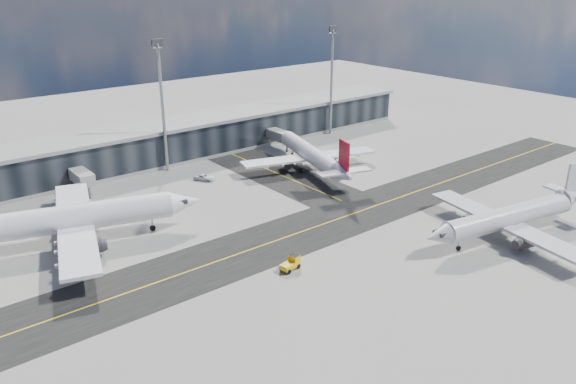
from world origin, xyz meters
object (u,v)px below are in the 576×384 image
object	(u,v)px
airliner_near	(511,216)
airliner_af	(63,220)
baggage_tug	(291,263)
airliner_redtail	(312,155)
service_van	(204,177)

from	to	relation	value
airliner_near	airliner_af	bearing A→B (deg)	64.40
airliner_near	baggage_tug	bearing A→B (deg)	79.24
airliner_redtail	baggage_tug	xyz separation A→B (m)	(-32.06, -32.26, -2.61)
airliner_redtail	baggage_tug	distance (m)	45.55
airliner_redtail	service_van	distance (m)	24.51
airliner_redtail	service_van	bearing A→B (deg)	172.87
airliner_af	airliner_near	bearing A→B (deg)	70.61
airliner_af	service_van	bearing A→B (deg)	127.15
baggage_tug	service_van	size ratio (longest dim) A/B	0.77
airliner_near	service_van	size ratio (longest dim) A/B	7.91
airliner_near	baggage_tug	xyz separation A→B (m)	(-36.14, 14.11, -2.53)
airliner_af	airliner_redtail	distance (m)	55.86
airliner_af	service_van	distance (m)	36.01
airliner_near	baggage_tug	distance (m)	38.88
airliner_af	airliner_redtail	size ratio (longest dim) A/B	1.20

